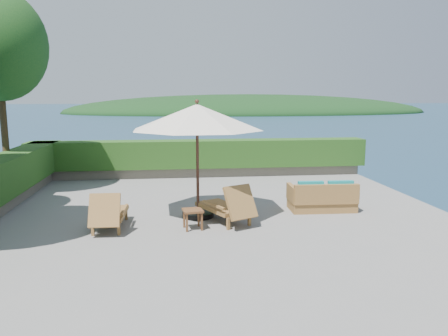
{
  "coord_description": "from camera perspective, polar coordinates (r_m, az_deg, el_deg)",
  "views": [
    {
      "loc": [
        -1.03,
        -10.45,
        3.0
      ],
      "look_at": [
        0.3,
        0.8,
        1.1
      ],
      "focal_mm": 35.0,
      "sensor_mm": 36.0,
      "label": 1
    }
  ],
  "objects": [
    {
      "name": "hedge_far",
      "position": [
        16.23,
        -3.04,
        1.89
      ],
      "size": [
        12.4,
        0.9,
        1.0
      ],
      "primitive_type": "cube",
      "color": "#1E4212",
      "rests_on": "planter_wall_far"
    },
    {
      "name": "wicker_loveseat",
      "position": [
        11.73,
        12.72,
        -3.9
      ],
      "size": [
        1.74,
        0.93,
        0.84
      ],
      "rotation": [
        0.0,
        0.0,
        -0.04
      ],
      "color": "brown",
      "rests_on": "ground"
    },
    {
      "name": "patio_umbrella",
      "position": [
        10.56,
        -3.54,
        6.52
      ],
      "size": [
        4.17,
        4.17,
        2.9
      ],
      "rotation": [
        0.0,
        0.0,
        -0.36
      ],
      "color": "black",
      "rests_on": "ground"
    },
    {
      "name": "offshore_island",
      "position": [
        152.8,
        3.1,
        7.25
      ],
      "size": [
        126.0,
        57.6,
        12.6
      ],
      "primitive_type": "ellipsoid",
      "color": "black",
      "rests_on": "ocean"
    },
    {
      "name": "ocean",
      "position": [
        12.09,
        -1.03,
        -20.22
      ],
      "size": [
        600.0,
        600.0,
        0.0
      ],
      "primitive_type": "plane",
      "color": "#162D46",
      "rests_on": "ground"
    },
    {
      "name": "lounge_left",
      "position": [
        10.19,
        -14.8,
        -5.67
      ],
      "size": [
        0.76,
        1.61,
        0.92
      ],
      "rotation": [
        0.0,
        0.0,
        -0.03
      ],
      "color": "brown",
      "rests_on": "ground"
    },
    {
      "name": "foundation",
      "position": [
        11.45,
        -1.05,
        -13.91
      ],
      "size": [
        12.0,
        12.0,
        3.0
      ],
      "primitive_type": "cube",
      "color": "#5C5549",
      "rests_on": "ocean"
    },
    {
      "name": "ground",
      "position": [
        10.92,
        -1.08,
        -6.41
      ],
      "size": [
        12.0,
        12.0,
        0.0
      ],
      "primitive_type": "plane",
      "color": "gray",
      "rests_on": "ground"
    },
    {
      "name": "planter_wall_far",
      "position": [
        16.33,
        -3.02,
        -0.44
      ],
      "size": [
        12.0,
        0.6,
        0.36
      ],
      "primitive_type": "cube",
      "color": "gray",
      "rests_on": "ground"
    },
    {
      "name": "side_table",
      "position": [
        9.89,
        -4.11,
        -5.88
      ],
      "size": [
        0.49,
        0.49,
        0.46
      ],
      "rotation": [
        0.0,
        0.0,
        0.15
      ],
      "color": "brown",
      "rests_on": "ground"
    },
    {
      "name": "lounge_right",
      "position": [
        10.35,
        0.45,
        -4.97
      ],
      "size": [
        1.38,
        1.83,
        0.98
      ],
      "rotation": [
        0.0,
        0.0,
        0.46
      ],
      "color": "brown",
      "rests_on": "ground"
    }
  ]
}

